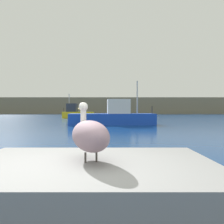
% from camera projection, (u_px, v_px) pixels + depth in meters
% --- Properties ---
extents(ground_plane, '(260.00, 260.00, 0.00)m').
position_uv_depth(ground_plane, '(66.00, 223.00, 2.82)').
color(ground_plane, navy).
extents(hillside_backdrop, '(140.00, 16.58, 5.46)m').
position_uv_depth(hillside_backdrop, '(110.00, 106.00, 82.98)').
color(hillside_backdrop, '#7F755B').
rests_on(hillside_backdrop, ground).
extents(pier_dock, '(3.54, 2.41, 0.65)m').
position_uv_depth(pier_dock, '(90.00, 185.00, 3.25)').
color(pier_dock, gray).
rests_on(pier_dock, ground).
extents(pelican, '(0.81, 1.31, 0.85)m').
position_uv_depth(pelican, '(90.00, 135.00, 3.26)').
color(pelican, gray).
rests_on(pelican, pier_dock).
extents(fishing_boat_blue, '(7.93, 2.84, 4.07)m').
position_uv_depth(fishing_boat_blue, '(113.00, 117.00, 21.27)').
color(fishing_boat_blue, blue).
rests_on(fishing_boat_blue, ground).
extents(fishing_boat_yellow, '(5.17, 1.97, 4.02)m').
position_uv_depth(fishing_boat_yellow, '(76.00, 113.00, 37.76)').
color(fishing_boat_yellow, yellow).
rests_on(fishing_boat_yellow, ground).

